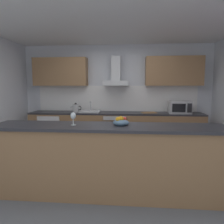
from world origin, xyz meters
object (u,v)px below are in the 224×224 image
object	(u,v)px
kettle	(76,108)
range_hood	(116,76)
oven	(115,130)
wine_glass	(73,116)
refrigerator	(53,130)
chopping_board	(149,113)
microwave	(180,107)
fruit_bowl	(121,122)
sink	(90,111)

from	to	relation	value
kettle	range_hood	bearing A→B (deg)	9.35
oven	wine_glass	distance (m)	2.46
refrigerator	chopping_board	xyz separation A→B (m)	(2.43, -0.02, 0.49)
oven	microwave	bearing A→B (deg)	-1.04
range_hood	fruit_bowl	size ratio (longest dim) A/B	3.27
microwave	chopping_board	world-z (taller)	microwave
kettle	sink	bearing A→B (deg)	7.30
microwave	range_hood	distance (m)	1.71
wine_glass	refrigerator	bearing A→B (deg)	117.17
sink	kettle	size ratio (longest dim) A/B	1.73
chopping_board	microwave	bearing A→B (deg)	-0.33
sink	refrigerator	bearing A→B (deg)	-179.19
microwave	kettle	distance (m)	2.53
sink	fruit_bowl	world-z (taller)	sink
sink	chopping_board	world-z (taller)	sink
refrigerator	fruit_bowl	size ratio (longest dim) A/B	3.86
oven	sink	xyz separation A→B (m)	(-0.64, 0.01, 0.47)
sink	kettle	bearing A→B (deg)	-172.70
sink	fruit_bowl	size ratio (longest dim) A/B	2.27
sink	range_hood	distance (m)	1.08
range_hood	chopping_board	size ratio (longest dim) A/B	2.12
microwave	wine_glass	xyz separation A→B (m)	(-1.96, -2.30, 0.08)
microwave	kettle	xyz separation A→B (m)	(-2.53, -0.01, -0.04)
refrigerator	oven	bearing A→B (deg)	0.10
range_hood	wine_glass	size ratio (longest dim) A/B	4.05
range_hood	sink	bearing A→B (deg)	-169.55
oven	sink	bearing A→B (deg)	179.02
oven	wine_glass	world-z (taller)	wine_glass
kettle	wine_glass	world-z (taller)	wine_glass
chopping_board	oven	bearing A→B (deg)	178.33
microwave	refrigerator	bearing A→B (deg)	179.54
microwave	chopping_board	size ratio (longest dim) A/B	1.47
oven	microwave	distance (m)	1.65
microwave	sink	size ratio (longest dim) A/B	1.00
sink	wine_glass	size ratio (longest dim) A/B	2.81
sink	kettle	world-z (taller)	sink
chopping_board	range_hood	bearing A→B (deg)	169.34
refrigerator	fruit_bowl	bearing A→B (deg)	-50.90
wine_glass	fruit_bowl	size ratio (longest dim) A/B	0.81
kettle	fruit_bowl	distance (m)	2.55
oven	wine_glass	xyz separation A→B (m)	(-0.42, -2.33, 0.67)
refrigerator	microwave	xyz separation A→B (m)	(3.15, -0.03, 0.62)
range_hood	microwave	bearing A→B (deg)	-5.85
refrigerator	kettle	bearing A→B (deg)	-2.86
fruit_bowl	chopping_board	distance (m)	2.33
microwave	kettle	bearing A→B (deg)	-179.87
chopping_board	refrigerator	bearing A→B (deg)	179.50
fruit_bowl	chopping_board	size ratio (longest dim) A/B	0.65
oven	refrigerator	distance (m)	1.61
microwave	chopping_board	bearing A→B (deg)	179.67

